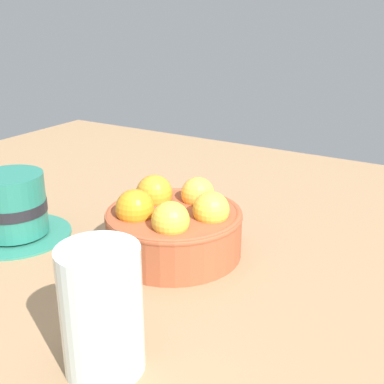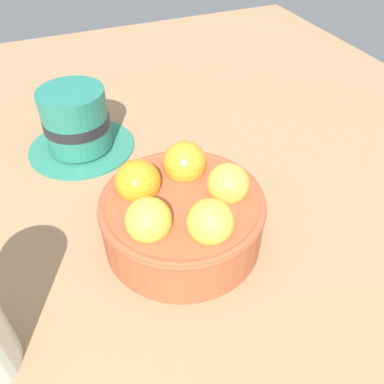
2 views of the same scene
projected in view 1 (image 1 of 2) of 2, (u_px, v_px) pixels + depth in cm
name	position (u px, v px, depth cm)	size (l,w,h in cm)	color
ground_plane	(175.00, 264.00, 63.57)	(130.80, 104.62, 3.22)	#997551
terracotta_bowl	(174.00, 225.00, 61.67)	(16.87, 16.87, 8.98)	#9E4C2D
coffee_cup	(13.00, 209.00, 66.33)	(14.46, 14.46, 8.79)	#2C7A64
water_glass	(102.00, 310.00, 41.28)	(6.89, 6.89, 11.33)	silver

